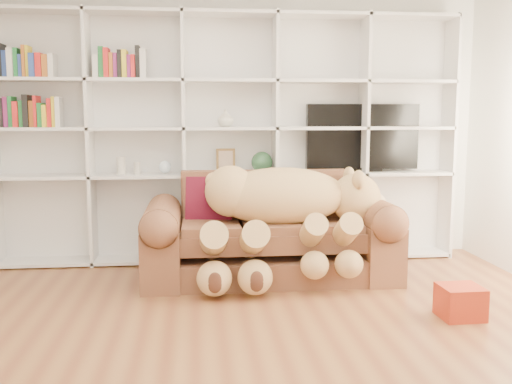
{
  "coord_description": "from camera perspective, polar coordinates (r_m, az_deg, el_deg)",
  "views": [
    {
      "loc": [
        -0.33,
        -3.21,
        1.43
      ],
      "look_at": [
        0.18,
        1.63,
        0.77
      ],
      "focal_mm": 40.0,
      "sensor_mm": 36.0,
      "label": 1
    }
  ],
  "objects": [
    {
      "name": "wall_front",
      "position": [
        0.79,
        18.63,
        1.46
      ],
      "size": [
        5.0,
        0.02,
        2.7
      ],
      "primitive_type": "cube",
      "color": "white",
      "rests_on": "floor"
    },
    {
      "name": "shelf_vase",
      "position": [
        5.53,
        -3.07,
        7.39
      ],
      "size": [
        0.19,
        0.19,
        0.16
      ],
      "primitive_type": "imported",
      "rotation": [
        0.0,
        0.0,
        -0.22
      ],
      "color": "beige",
      "rests_on": "bookshelf"
    },
    {
      "name": "sofa",
      "position": [
        5.05,
        1.32,
        -4.65
      ],
      "size": [
        2.18,
        0.94,
        0.92
      ],
      "color": "brown",
      "rests_on": "floor"
    },
    {
      "name": "picture_frame",
      "position": [
        5.54,
        -3.06,
        3.19
      ],
      "size": [
        0.18,
        0.04,
        0.23
      ],
      "primitive_type": "cube",
      "rotation": [
        0.0,
        0.0,
        0.06
      ],
      "color": "brown",
      "rests_on": "bookshelf"
    },
    {
      "name": "figurine_short",
      "position": [
        5.57,
        -11.81,
        2.34
      ],
      "size": [
        0.09,
        0.09,
        0.11
      ],
      "primitive_type": "cylinder",
      "rotation": [
        0.0,
        0.0,
        -0.39
      ],
      "color": "beige",
      "rests_on": "bookshelf"
    },
    {
      "name": "gift_box",
      "position": [
        4.35,
        19.76,
        -10.31
      ],
      "size": [
        0.29,
        0.27,
        0.23
      ],
      "primitive_type": "cube",
      "rotation": [
        0.0,
        0.0,
        0.02
      ],
      "color": "#AD2F17",
      "rests_on": "floor"
    },
    {
      "name": "green_vase",
      "position": [
        5.57,
        0.59,
        3.0
      ],
      "size": [
        0.21,
        0.21,
        0.21
      ],
      "primitive_type": "sphere",
      "color": "#2F5B37",
      "rests_on": "bookshelf"
    },
    {
      "name": "bookshelf",
      "position": [
        5.58,
        -5.14,
        6.44
      ],
      "size": [
        4.43,
        0.35,
        2.4
      ],
      "color": "white",
      "rests_on": "floor"
    },
    {
      "name": "snow_globe",
      "position": [
        5.55,
        -9.09,
        2.48
      ],
      "size": [
        0.12,
        0.12,
        0.12
      ],
      "primitive_type": "sphere",
      "color": "white",
      "rests_on": "bookshelf"
    },
    {
      "name": "figurine_tall",
      "position": [
        5.58,
        -13.34,
        2.6
      ],
      "size": [
        0.09,
        0.09,
        0.17
      ],
      "primitive_type": "cylinder",
      "rotation": [
        0.0,
        0.0,
        0.04
      ],
      "color": "beige",
      "rests_on": "bookshelf"
    },
    {
      "name": "floor",
      "position": [
        3.53,
        -0.17,
        -16.14
      ],
      "size": [
        5.0,
        5.0,
        0.0
      ],
      "primitive_type": "plane",
      "color": "brown",
      "rests_on": "ground"
    },
    {
      "name": "throw_pillow",
      "position": [
        5.1,
        -4.69,
        -0.84
      ],
      "size": [
        0.43,
        0.28,
        0.43
      ],
      "primitive_type": "cube",
      "rotation": [
        -0.24,
        0.0,
        -0.13
      ],
      "color": "#540E1B",
      "rests_on": "sofa"
    },
    {
      "name": "teddy_bear",
      "position": [
        4.83,
        2.8,
        -1.64
      ],
      "size": [
        1.68,
        0.91,
        0.97
      ],
      "rotation": [
        0.0,
        0.0,
        0.12
      ],
      "color": "tan",
      "rests_on": "sofa"
    },
    {
      "name": "wall_back",
      "position": [
        5.72,
        -2.75,
        6.93
      ],
      "size": [
        5.0,
        0.02,
        2.7
      ],
      "primitive_type": "cube",
      "color": "white",
      "rests_on": "floor"
    },
    {
      "name": "tv",
      "position": [
        5.81,
        10.58,
        5.31
      ],
      "size": [
        1.13,
        0.18,
        0.67
      ],
      "color": "black",
      "rests_on": "bookshelf"
    }
  ]
}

